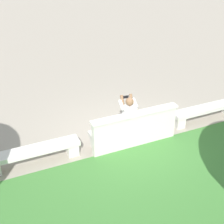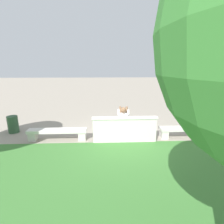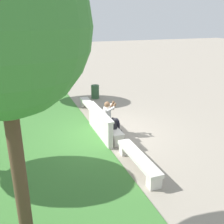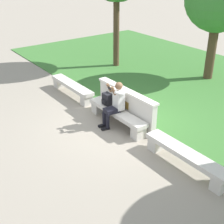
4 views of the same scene
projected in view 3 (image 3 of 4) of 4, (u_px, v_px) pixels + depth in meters
ground_plane at (108, 134)px, 10.15m from camera, size 80.00×80.00×0.00m
bench_main at (138, 160)px, 7.73m from camera, size 2.29×0.40×0.45m
bench_near at (108, 127)px, 10.05m from camera, size 2.29×0.40×0.45m
bench_mid at (90, 106)px, 12.36m from camera, size 2.29×0.40×0.45m
backrest_wall_with_plaque at (100, 123)px, 9.87m from camera, size 2.46×0.24×1.01m
person_photographer at (110, 116)px, 9.94m from camera, size 0.50×0.75×1.32m
backpack at (113, 124)px, 9.51m from camera, size 0.28×0.24×0.43m
tree_right_background at (25, 42)px, 13.37m from camera, size 2.50×2.50×4.35m
trash_bin at (95, 92)px, 14.54m from camera, size 0.44×0.44×0.75m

